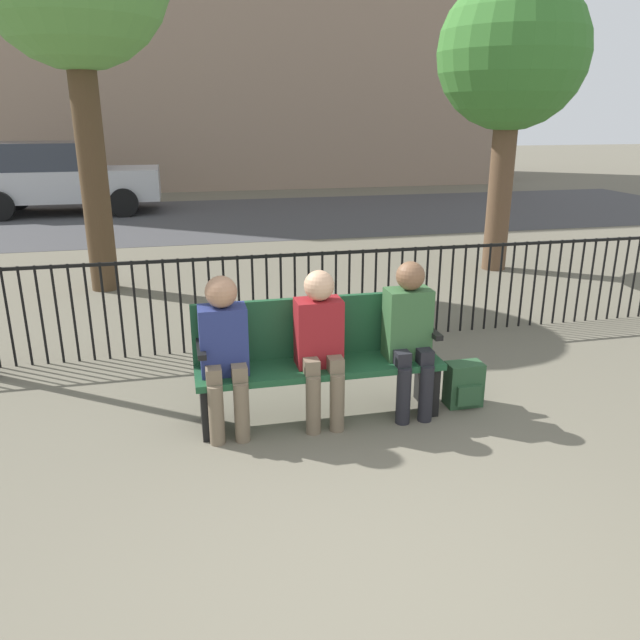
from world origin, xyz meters
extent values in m
plane|color=#605B4C|center=(0.00, 0.00, 0.00)|extent=(80.00, 80.00, 0.00)
cube|color=#194728|center=(0.00, 2.01, 0.42)|extent=(1.87, 0.45, 0.05)
cube|color=#194728|center=(0.00, 2.20, 0.69)|extent=(1.87, 0.05, 0.47)
cube|color=black|center=(-0.87, 2.01, 0.20)|extent=(0.06, 0.38, 0.40)
cube|color=black|center=(0.87, 2.01, 0.20)|extent=(0.06, 0.38, 0.40)
cube|color=black|center=(-0.87, 2.01, 0.65)|extent=(0.06, 0.38, 0.04)
cube|color=black|center=(0.87, 2.01, 0.65)|extent=(0.06, 0.38, 0.04)
cylinder|color=brown|center=(-0.80, 1.79, 0.23)|extent=(0.11, 0.11, 0.45)
cylinder|color=brown|center=(-0.62, 1.79, 0.23)|extent=(0.11, 0.11, 0.45)
cube|color=brown|center=(-0.80, 1.89, 0.50)|extent=(0.11, 0.20, 0.12)
cube|color=brown|center=(-0.62, 1.89, 0.50)|extent=(0.11, 0.20, 0.12)
cube|color=navy|center=(-0.71, 2.01, 0.70)|extent=(0.34, 0.22, 0.50)
sphere|color=#A37556|center=(-0.71, 1.99, 1.07)|extent=(0.23, 0.23, 0.23)
cylinder|color=brown|center=(-0.10, 1.79, 0.23)|extent=(0.11, 0.11, 0.45)
cylinder|color=brown|center=(0.08, 1.79, 0.23)|extent=(0.11, 0.11, 0.45)
cube|color=brown|center=(-0.10, 1.89, 0.50)|extent=(0.11, 0.20, 0.12)
cube|color=brown|center=(0.08, 1.89, 0.50)|extent=(0.11, 0.20, 0.12)
cube|color=maroon|center=(-0.01, 2.01, 0.70)|extent=(0.34, 0.22, 0.51)
sphere|color=tan|center=(-0.01, 1.99, 1.07)|extent=(0.22, 0.22, 0.22)
cylinder|color=black|center=(0.60, 1.79, 0.23)|extent=(0.11, 0.11, 0.45)
cylinder|color=black|center=(0.78, 1.79, 0.23)|extent=(0.11, 0.11, 0.45)
cube|color=black|center=(0.60, 1.89, 0.50)|extent=(0.11, 0.20, 0.12)
cube|color=black|center=(0.78, 1.89, 0.50)|extent=(0.11, 0.20, 0.12)
cube|color=#335B33|center=(0.69, 2.01, 0.72)|extent=(0.34, 0.22, 0.54)
sphere|color=brown|center=(0.69, 1.99, 1.10)|extent=(0.22, 0.22, 0.22)
cube|color=#284C2D|center=(1.18, 1.97, 0.18)|extent=(0.29, 0.17, 0.36)
cube|color=#284C2D|center=(1.18, 1.87, 0.13)|extent=(0.20, 0.04, 0.16)
cylinder|color=black|center=(-2.54, 3.65, 0.47)|extent=(0.02, 0.02, 0.95)
cylinder|color=black|center=(-2.40, 3.65, 0.47)|extent=(0.02, 0.02, 0.95)
cylinder|color=black|center=(-2.26, 3.65, 0.47)|extent=(0.02, 0.02, 0.95)
cylinder|color=black|center=(-2.12, 3.65, 0.47)|extent=(0.02, 0.02, 0.95)
cylinder|color=black|center=(-1.98, 3.65, 0.47)|extent=(0.02, 0.02, 0.95)
cylinder|color=black|center=(-1.84, 3.65, 0.47)|extent=(0.02, 0.02, 0.95)
cylinder|color=black|center=(-1.70, 3.65, 0.47)|extent=(0.02, 0.02, 0.95)
cylinder|color=black|center=(-1.56, 3.65, 0.47)|extent=(0.02, 0.02, 0.95)
cylinder|color=black|center=(-1.42, 3.65, 0.47)|extent=(0.02, 0.02, 0.95)
cylinder|color=black|center=(-1.28, 3.65, 0.47)|extent=(0.02, 0.02, 0.95)
cylinder|color=black|center=(-1.14, 3.65, 0.47)|extent=(0.02, 0.02, 0.95)
cylinder|color=black|center=(-1.00, 3.65, 0.47)|extent=(0.02, 0.02, 0.95)
cylinder|color=black|center=(-0.86, 3.65, 0.47)|extent=(0.02, 0.02, 0.95)
cylinder|color=black|center=(-0.72, 3.65, 0.47)|extent=(0.02, 0.02, 0.95)
cylinder|color=black|center=(-0.58, 3.65, 0.47)|extent=(0.02, 0.02, 0.95)
cylinder|color=black|center=(-0.44, 3.65, 0.47)|extent=(0.02, 0.02, 0.95)
cylinder|color=black|center=(-0.30, 3.65, 0.47)|extent=(0.02, 0.02, 0.95)
cylinder|color=black|center=(-0.16, 3.65, 0.47)|extent=(0.02, 0.02, 0.95)
cylinder|color=black|center=(-0.02, 3.65, 0.47)|extent=(0.02, 0.02, 0.95)
cylinder|color=black|center=(0.12, 3.65, 0.47)|extent=(0.02, 0.02, 0.95)
cylinder|color=black|center=(0.26, 3.65, 0.47)|extent=(0.02, 0.02, 0.95)
cylinder|color=black|center=(0.40, 3.65, 0.47)|extent=(0.02, 0.02, 0.95)
cylinder|color=black|center=(0.54, 3.65, 0.47)|extent=(0.02, 0.02, 0.95)
cylinder|color=black|center=(0.68, 3.65, 0.47)|extent=(0.02, 0.02, 0.95)
cylinder|color=black|center=(0.82, 3.65, 0.47)|extent=(0.02, 0.02, 0.95)
cylinder|color=black|center=(0.96, 3.65, 0.47)|extent=(0.02, 0.02, 0.95)
cylinder|color=black|center=(1.10, 3.65, 0.47)|extent=(0.02, 0.02, 0.95)
cylinder|color=black|center=(1.24, 3.65, 0.47)|extent=(0.02, 0.02, 0.95)
cylinder|color=black|center=(1.38, 3.65, 0.47)|extent=(0.02, 0.02, 0.95)
cylinder|color=black|center=(1.52, 3.65, 0.47)|extent=(0.02, 0.02, 0.95)
cylinder|color=black|center=(1.66, 3.65, 0.47)|extent=(0.02, 0.02, 0.95)
cylinder|color=black|center=(1.80, 3.65, 0.47)|extent=(0.02, 0.02, 0.95)
cylinder|color=black|center=(1.94, 3.65, 0.47)|extent=(0.02, 0.02, 0.95)
cylinder|color=black|center=(2.08, 3.65, 0.47)|extent=(0.02, 0.02, 0.95)
cylinder|color=black|center=(2.22, 3.65, 0.47)|extent=(0.02, 0.02, 0.95)
cylinder|color=black|center=(2.36, 3.65, 0.47)|extent=(0.02, 0.02, 0.95)
cylinder|color=black|center=(2.50, 3.65, 0.47)|extent=(0.02, 0.02, 0.95)
cylinder|color=black|center=(2.64, 3.65, 0.47)|extent=(0.02, 0.02, 0.95)
cylinder|color=black|center=(2.78, 3.65, 0.47)|extent=(0.02, 0.02, 0.95)
cylinder|color=black|center=(2.92, 3.65, 0.47)|extent=(0.02, 0.02, 0.95)
cylinder|color=black|center=(3.06, 3.65, 0.47)|extent=(0.02, 0.02, 0.95)
cylinder|color=black|center=(3.20, 3.65, 0.47)|extent=(0.02, 0.02, 0.95)
cylinder|color=black|center=(3.34, 3.65, 0.47)|extent=(0.02, 0.02, 0.95)
cylinder|color=black|center=(3.48, 3.65, 0.47)|extent=(0.02, 0.02, 0.95)
cylinder|color=black|center=(3.62, 3.65, 0.47)|extent=(0.02, 0.02, 0.95)
cylinder|color=black|center=(3.76, 3.65, 0.47)|extent=(0.02, 0.02, 0.95)
cylinder|color=black|center=(3.90, 3.65, 0.47)|extent=(0.02, 0.02, 0.95)
cylinder|color=black|center=(4.04, 3.65, 0.47)|extent=(0.02, 0.02, 0.95)
cube|color=black|center=(0.00, 3.65, 0.93)|extent=(9.00, 0.03, 0.03)
cylinder|color=brown|center=(3.66, 6.18, 1.23)|extent=(0.35, 0.35, 2.46)
sphere|color=#38752D|center=(3.66, 6.18, 3.03)|extent=(2.07, 2.07, 2.07)
cylinder|color=#4C3823|center=(-1.98, 6.30, 1.62)|extent=(0.35, 0.35, 3.23)
cube|color=#3D3D3F|center=(0.00, 12.00, 0.00)|extent=(24.00, 6.00, 0.01)
cube|color=#B7B7BC|center=(-3.43, 13.44, 0.67)|extent=(4.20, 1.70, 0.70)
cube|color=#2D333D|center=(-3.74, 13.44, 1.32)|extent=(2.31, 1.56, 0.60)
cylinder|color=black|center=(-2.13, 12.57, 0.32)|extent=(0.64, 0.20, 0.64)
cylinder|color=black|center=(-2.13, 14.31, 0.32)|extent=(0.64, 0.20, 0.64)
cylinder|color=black|center=(-4.73, 14.31, 0.32)|extent=(0.64, 0.20, 0.64)
camera|label=1|loc=(-0.97, -2.24, 2.25)|focal=35.00mm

